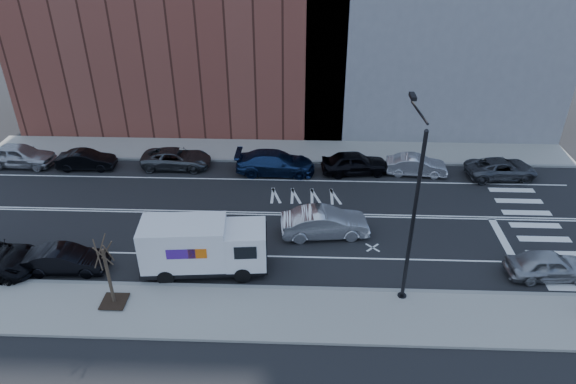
# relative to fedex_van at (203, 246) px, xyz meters

# --- Properties ---
(ground) EXTENTS (120.00, 120.00, 0.00)m
(ground) POSITION_rel_fedex_van_xyz_m (3.08, 5.60, -1.56)
(ground) COLOR black
(ground) RESTS_ON ground
(sidewalk_near) EXTENTS (44.00, 3.60, 0.15)m
(sidewalk_near) POSITION_rel_fedex_van_xyz_m (3.08, -3.20, -1.48)
(sidewalk_near) COLOR gray
(sidewalk_near) RESTS_ON ground
(sidewalk_far) EXTENTS (44.00, 3.60, 0.15)m
(sidewalk_far) POSITION_rel_fedex_van_xyz_m (3.08, 14.40, -1.48)
(sidewalk_far) COLOR gray
(sidewalk_far) RESTS_ON ground
(curb_near) EXTENTS (44.00, 0.25, 0.17)m
(curb_near) POSITION_rel_fedex_van_xyz_m (3.08, -1.40, -1.47)
(curb_near) COLOR gray
(curb_near) RESTS_ON ground
(curb_far) EXTENTS (44.00, 0.25, 0.17)m
(curb_far) POSITION_rel_fedex_van_xyz_m (3.08, 12.60, -1.47)
(curb_far) COLOR gray
(curb_far) RESTS_ON ground
(crosswalk) EXTENTS (3.00, 14.00, 0.01)m
(crosswalk) POSITION_rel_fedex_van_xyz_m (19.08, 5.60, -1.55)
(crosswalk) COLOR white
(crosswalk) RESTS_ON ground
(road_markings) EXTENTS (40.00, 8.60, 0.01)m
(road_markings) POSITION_rel_fedex_van_xyz_m (3.08, 5.60, -1.55)
(road_markings) COLOR white
(road_markings) RESTS_ON ground
(streetlight) EXTENTS (0.44, 4.02, 9.34)m
(streetlight) POSITION_rel_fedex_van_xyz_m (10.08, -1.31, 3.52)
(streetlight) COLOR black
(streetlight) RESTS_ON ground
(street_tree) EXTENTS (1.20, 1.20, 3.75)m
(street_tree) POSITION_rel_fedex_van_xyz_m (-3.92, -2.80, -0.11)
(street_tree) COLOR black
(street_tree) RESTS_ON ground
(fedex_van) EXTENTS (6.66, 2.74, 2.97)m
(fedex_van) POSITION_rel_fedex_van_xyz_m (0.00, 0.00, 0.00)
(fedex_van) COLOR black
(fedex_van) RESTS_ON ground
(far_parked_a) EXTENTS (4.97, 2.18, 1.66)m
(far_parked_a) POSITION_rel_fedex_van_xyz_m (-15.45, 11.39, -0.73)
(far_parked_a) COLOR #A1A1A6
(far_parked_a) RESTS_ON ground
(far_parked_b) EXTENTS (4.14, 1.60, 1.35)m
(far_parked_b) POSITION_rel_fedex_van_xyz_m (-10.52, 11.12, -0.89)
(far_parked_b) COLOR black
(far_parked_b) RESTS_ON ground
(far_parked_c) EXTENTS (4.94, 2.28, 1.37)m
(far_parked_c) POSITION_rel_fedex_van_xyz_m (-4.09, 11.58, -0.87)
(far_parked_c) COLOR #414448
(far_parked_c) RESTS_ON ground
(far_parked_d) EXTENTS (5.59, 2.33, 1.61)m
(far_parked_d) POSITION_rel_fedex_van_xyz_m (3.08, 10.98, -0.75)
(far_parked_d) COLOR #16274E
(far_parked_d) RESTS_ON ground
(far_parked_e) EXTENTS (4.84, 2.41, 1.59)m
(far_parked_e) POSITION_rel_fedex_van_xyz_m (8.68, 11.16, -0.76)
(far_parked_e) COLOR black
(far_parked_e) RESTS_ON ground
(far_parked_f) EXTENTS (4.29, 1.76, 1.38)m
(far_parked_f) POSITION_rel_fedex_van_xyz_m (13.02, 11.15, -0.87)
(far_parked_f) COLOR #BAB9BE
(far_parked_f) RESTS_ON ground
(far_parked_g) EXTENTS (5.07, 2.73, 1.35)m
(far_parked_g) POSITION_rel_fedex_van_xyz_m (18.85, 10.90, -0.88)
(far_parked_g) COLOR #43454A
(far_parked_g) RESTS_ON ground
(driving_sedan) EXTENTS (5.20, 2.32, 1.66)m
(driving_sedan) POSITION_rel_fedex_van_xyz_m (6.39, 3.46, -0.73)
(driving_sedan) COLOR #BBBBC0
(driving_sedan) RESTS_ON ground
(near_parked_rear_a) EXTENTS (4.26, 1.59, 1.39)m
(near_parked_rear_a) POSITION_rel_fedex_van_xyz_m (-7.22, -0.28, -0.86)
(near_parked_rear_a) COLOR black
(near_parked_rear_a) RESTS_ON ground
(near_parked_front) EXTENTS (4.40, 2.02, 1.46)m
(near_parked_front) POSITION_rel_fedex_van_xyz_m (17.83, 0.16, -0.83)
(near_parked_front) COLOR #9B9CA0
(near_parked_front) RESTS_ON ground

